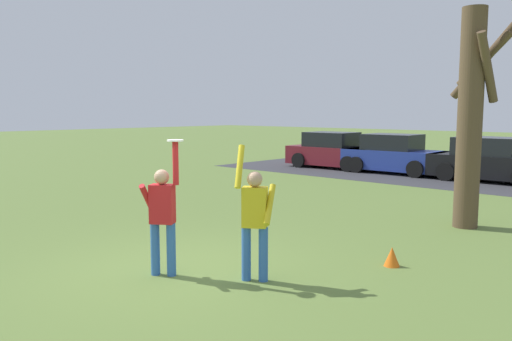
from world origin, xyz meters
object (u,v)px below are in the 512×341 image
Objects in this scene: bare_tree_tall at (474,107)px; field_cone_orange at (392,257)px; person_defender at (255,216)px; parked_car_black at (490,161)px; parked_car_maroon at (333,152)px; person_catcher at (162,213)px; parked_car_blue at (394,155)px; frisbee_disc at (175,140)px.

field_cone_orange is (0.17, -3.77, -2.45)m from bare_tree_tall.
parked_car_black is at bearing -117.09° from person_defender.
bare_tree_tall is at bearing -43.05° from parked_car_maroon.
person_catcher is 0.50× the size of parked_car_black.
parked_car_blue is at bearing 178.88° from parked_car_black.
parked_car_maroon is 0.73× the size of bare_tree_tall.
field_cone_orange is at bearing 17.62° from person_catcher.
parked_car_maroon is at bearing 179.26° from parked_car_black.
frisbee_disc is at bearing -107.31° from bare_tree_tall.
person_catcher is 1.44m from person_defender.
person_catcher is 6.50× the size of field_cone_orange.
person_defender is 0.49× the size of parked_car_black.
bare_tree_tall is 4.50m from field_cone_orange.
parked_car_black is at bearing 57.88° from person_catcher.
person_defender is 6.13m from bare_tree_tall.
person_catcher is at bearing -66.66° from parked_car_maroon.
person_defender is at bearing -71.66° from parked_car_blue.
bare_tree_tall reaches higher than field_cone_orange.
parked_car_maroon is (-6.74, 14.50, -0.25)m from person_catcher.
person_catcher is at bearing 0.00° from person_defender.
frisbee_disc is 6.80m from bare_tree_tall.
person_catcher is at bearing -91.38° from parked_car_black.
field_cone_orange is (6.16, -11.74, -0.57)m from parked_car_blue.
frisbee_disc reaches higher than parked_car_blue.
person_catcher is 15.05m from parked_car_blue.
parked_car_black is (-0.24, 14.48, -1.37)m from frisbee_disc.
person_defender is 0.49× the size of parked_car_blue.
bare_tree_tall is (2.21, 6.59, 1.63)m from person_catcher.
parked_car_black is (-0.05, 14.60, -0.25)m from person_catcher.
bare_tree_tall is at bearing 92.54° from field_cone_orange.
frisbee_disc is 0.06× the size of parked_car_blue.
field_cone_orange is (2.18, 2.70, -1.93)m from frisbee_disc.
parked_car_black is at bearing -1.12° from parked_car_blue.
parked_car_maroon is at bearing 115.73° from frisbee_disc.
bare_tree_tall reaches higher than person_defender.
parked_car_maroon is 1.00× the size of parked_car_blue.
bare_tree_tall is (6.00, -7.97, 1.88)m from parked_car_blue.
field_cone_orange is at bearing -87.46° from bare_tree_tall.
parked_car_blue is at bearing 117.69° from field_cone_orange.
person_catcher is 14.60m from parked_car_black.
bare_tree_tall reaches higher than parked_car_black.
parked_car_black is at bearing 90.96° from frisbee_disc.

